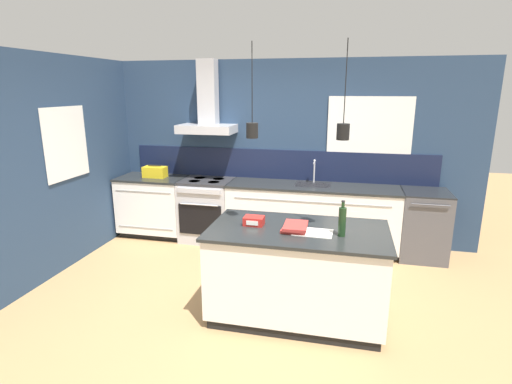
# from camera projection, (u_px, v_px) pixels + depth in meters

# --- Properties ---
(ground_plane) EXTENTS (16.00, 16.00, 0.00)m
(ground_plane) POSITION_uv_depth(u_px,v_px,m) (245.00, 303.00, 4.22)
(ground_plane) COLOR #A87F51
(ground_plane) RESTS_ON ground
(wall_back) EXTENTS (5.60, 2.25, 2.60)m
(wall_back) POSITION_uv_depth(u_px,v_px,m) (274.00, 149.00, 5.78)
(wall_back) COLOR navy
(wall_back) RESTS_ON ground_plane
(wall_left) EXTENTS (0.08, 3.80, 2.60)m
(wall_left) POSITION_uv_depth(u_px,v_px,m) (73.00, 161.00, 5.08)
(wall_left) COLOR navy
(wall_left) RESTS_ON ground_plane
(counter_run_left) EXTENTS (1.01, 0.64, 0.91)m
(counter_run_left) POSITION_uv_depth(u_px,v_px,m) (154.00, 206.00, 6.11)
(counter_run_left) COLOR black
(counter_run_left) RESTS_ON ground_plane
(counter_run_sink) EXTENTS (2.36, 0.64, 1.24)m
(counter_run_sink) POSITION_uv_depth(u_px,v_px,m) (311.00, 216.00, 5.59)
(counter_run_sink) COLOR black
(counter_run_sink) RESTS_ON ground_plane
(oven_range) EXTENTS (0.73, 0.66, 0.91)m
(oven_range) POSITION_uv_depth(u_px,v_px,m) (207.00, 210.00, 5.92)
(oven_range) COLOR #B5B5BA
(oven_range) RESTS_ON ground_plane
(dishwasher) EXTENTS (0.60, 0.65, 0.91)m
(dishwasher) POSITION_uv_depth(u_px,v_px,m) (423.00, 225.00, 5.27)
(dishwasher) COLOR #4C4C51
(dishwasher) RESTS_ON ground_plane
(kitchen_island) EXTENTS (1.69, 0.94, 0.91)m
(kitchen_island) POSITION_uv_depth(u_px,v_px,m) (297.00, 272.00, 3.89)
(kitchen_island) COLOR black
(kitchen_island) RESTS_ON ground_plane
(bottle_on_island) EXTENTS (0.07, 0.07, 0.33)m
(bottle_on_island) POSITION_uv_depth(u_px,v_px,m) (342.00, 221.00, 3.56)
(bottle_on_island) COLOR #193319
(bottle_on_island) RESTS_ON kitchen_island
(book_stack) EXTENTS (0.24, 0.31, 0.06)m
(book_stack) POSITION_uv_depth(u_px,v_px,m) (295.00, 227.00, 3.74)
(book_stack) COLOR #B2332D
(book_stack) RESTS_ON kitchen_island
(red_supply_box) EXTENTS (0.19, 0.15, 0.08)m
(red_supply_box) POSITION_uv_depth(u_px,v_px,m) (254.00, 221.00, 3.88)
(red_supply_box) COLOR red
(red_supply_box) RESTS_ON kitchen_island
(paper_pile) EXTENTS (0.37, 0.26, 0.01)m
(paper_pile) POSITION_uv_depth(u_px,v_px,m) (313.00, 232.00, 3.68)
(paper_pile) COLOR silver
(paper_pile) RESTS_ON kitchen_island
(yellow_toolbox) EXTENTS (0.34, 0.18, 0.19)m
(yellow_toolbox) POSITION_uv_depth(u_px,v_px,m) (155.00, 172.00, 5.96)
(yellow_toolbox) COLOR gold
(yellow_toolbox) RESTS_ON counter_run_left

